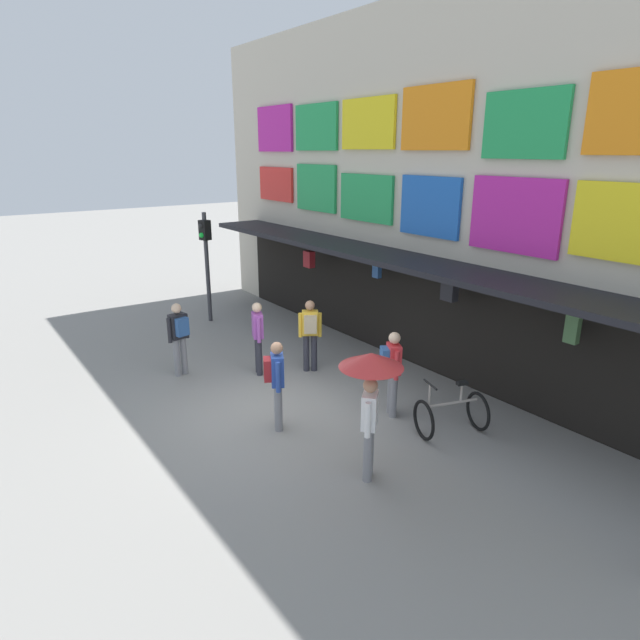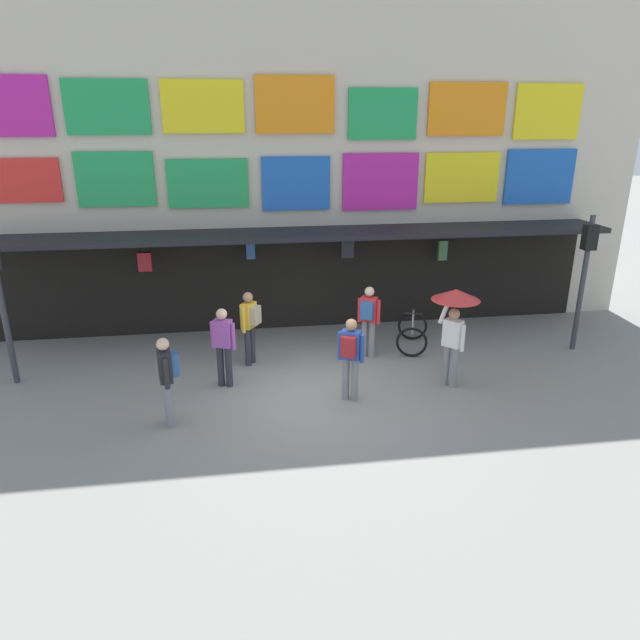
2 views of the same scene
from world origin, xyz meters
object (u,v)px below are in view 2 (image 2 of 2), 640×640
Objects in this scene: bicycle_parked at (412,333)px; pedestrian_with_umbrella at (455,310)px; traffic_light_far at (586,262)px; pedestrian_in_purple at (250,323)px; pedestrian_in_yellow at (167,375)px; pedestrian_in_white at (368,317)px; pedestrian_in_red at (350,354)px; pedestrian_in_blue at (223,343)px.

bicycle_parked is 2.43m from pedestrian_with_umbrella.
traffic_light_far is 1.90× the size of pedestrian_in_purple.
pedestrian_in_yellow is at bearing -166.06° from traffic_light_far.
traffic_light_far is at bearing -2.64° from pedestrian_in_white.
pedestrian_in_purple is at bearing 132.32° from pedestrian_in_red.
bicycle_parked is 0.79× the size of pedestrian_in_red.
traffic_light_far is at bearing -8.94° from bicycle_parked.
bicycle_parked is 0.79× the size of pedestrian_in_purple.
bicycle_parked is at bearing 5.75° from pedestrian_in_purple.
pedestrian_in_blue is at bearing -118.88° from pedestrian_in_purple.
traffic_light_far reaches higher than pedestrian_in_yellow.
pedestrian_in_red is at bearing -47.68° from pedestrian_in_purple.
pedestrian_in_red is at bearing -171.31° from pedestrian_with_umbrella.
pedestrian_in_red is (-1.99, -2.41, 0.59)m from bicycle_parked.
pedestrian_in_yellow is at bearing -172.18° from pedestrian_in_red.
bicycle_parked is at bearing 171.06° from traffic_light_far.
pedestrian_in_red is (2.41, -0.99, 0.04)m from pedestrian_in_blue.
pedestrian_in_red is (-0.82, -2.04, 0.00)m from pedestrian_in_white.
pedestrian_in_white is at bearing 17.93° from pedestrian_in_blue.
pedestrian_in_purple is 1.00× the size of pedestrian_in_yellow.
pedestrian_in_purple and pedestrian_in_yellow have the same top height.
pedestrian_in_white is 2.67m from pedestrian_in_purple.
pedestrian_with_umbrella is (1.33, -1.71, 0.66)m from pedestrian_in_white.
pedestrian_in_white is 3.40m from pedestrian_in_blue.
pedestrian_in_blue is 2.61m from pedestrian_in_red.
traffic_light_far is 1.54× the size of pedestrian_with_umbrella.
pedestrian_in_red is at bearing -162.65° from traffic_light_far.
pedestrian_with_umbrella is (-3.65, -1.48, -0.50)m from traffic_light_far.
pedestrian_with_umbrella is at bearing -8.29° from pedestrian_in_blue.
traffic_light_far is 1.90× the size of pedestrian_in_blue.
pedestrian_in_white and pedestrian_in_blue have the same top height.
pedestrian_in_yellow is (-1.52, -2.49, 0.00)m from pedestrian_in_purple.
pedestrian_in_yellow is (-5.36, -2.87, 0.59)m from bicycle_parked.
traffic_light_far is 7.74m from pedestrian_in_purple.
pedestrian_in_white reaches higher than bicycle_parked.
pedestrian_in_blue and pedestrian_in_yellow have the same top height.
pedestrian_in_white is 2.20m from pedestrian_in_red.
pedestrian_with_umbrella is at bearing -157.87° from traffic_light_far.
pedestrian_in_red is 2.74m from pedestrian_in_purple.
pedestrian_with_umbrella is (0.16, -2.08, 1.25)m from bicycle_parked.
traffic_light_far reaches higher than bicycle_parked.
pedestrian_in_blue reaches higher than bicycle_parked.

